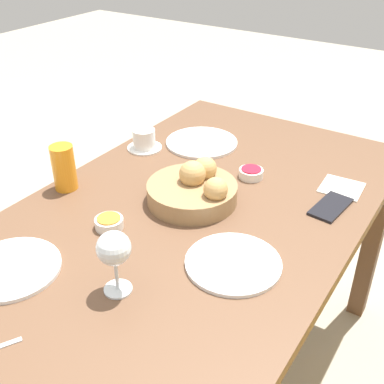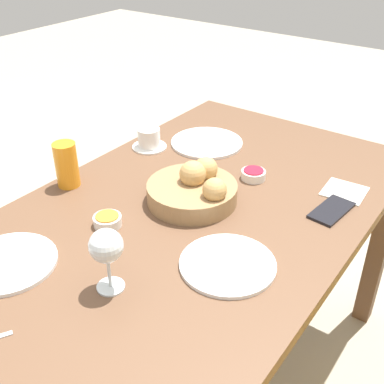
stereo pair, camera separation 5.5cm
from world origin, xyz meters
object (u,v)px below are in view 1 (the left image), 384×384
object	(u,v)px
juice_glass	(64,168)
napkin	(342,188)
plate_near_right	(11,269)
plate_far_center	(233,263)
jam_bowl_honey	(109,223)
wine_glass	(114,250)
plate_near_left	(202,142)
coffee_cup	(144,140)
bread_basket	(194,189)
jam_bowl_berry	(251,173)
cell_phone	(331,207)

from	to	relation	value
juice_glass	napkin	distance (m)	0.83
juice_glass	plate_near_right	bearing A→B (deg)	26.07
plate_far_center	jam_bowl_honey	distance (m)	0.35
plate_near_right	wine_glass	distance (m)	0.29
plate_near_left	juice_glass	bearing A→B (deg)	-20.22
juice_glass	jam_bowl_honey	world-z (taller)	juice_glass
coffee_cup	juice_glass	bearing A→B (deg)	-5.26
bread_basket	plate_near_left	bearing A→B (deg)	-151.02
coffee_cup	plate_near_left	bearing A→B (deg)	134.15
plate_far_center	napkin	distance (m)	0.50
plate_near_left	wine_glass	distance (m)	0.79
juice_glass	wine_glass	distance (m)	0.50
plate_near_right	napkin	bearing A→B (deg)	146.33
plate_near_left	napkin	world-z (taller)	plate_near_left
coffee_cup	jam_bowl_berry	world-z (taller)	coffee_cup
plate_near_right	jam_bowl_honey	size ratio (longest dim) A/B	3.07
jam_bowl_honey	coffee_cup	bearing A→B (deg)	-153.27
plate_near_right	plate_far_center	size ratio (longest dim) A/B	1.01
jam_bowl_berry	wine_glass	bearing A→B (deg)	-1.30
bread_basket	juice_glass	xyz separation A→B (m)	(0.15, -0.36, 0.03)
plate_far_center	cell_phone	xyz separation A→B (m)	(-0.37, 0.11, -0.00)
coffee_cup	jam_bowl_honey	bearing A→B (deg)	26.73
plate_near_left	jam_bowl_berry	world-z (taller)	jam_bowl_berry
jam_bowl_berry	jam_bowl_honey	distance (m)	0.49
bread_basket	jam_bowl_berry	size ratio (longest dim) A/B	3.42
plate_near_left	cell_phone	bearing A→B (deg)	73.74
napkin	wine_glass	bearing A→B (deg)	-21.19
jam_bowl_honey	plate_near_left	bearing A→B (deg)	-173.17
plate_near_left	plate_near_right	world-z (taller)	same
wine_glass	coffee_cup	distance (m)	0.72
coffee_cup	jam_bowl_honey	world-z (taller)	coffee_cup
juice_glass	jam_bowl_honey	distance (m)	0.27
napkin	bread_basket	bearing A→B (deg)	-48.03
wine_glass	plate_near_right	bearing A→B (deg)	-71.25
plate_near_right	cell_phone	size ratio (longest dim) A/B	1.48
plate_far_center	jam_bowl_berry	bearing A→B (deg)	-158.39
plate_near_right	jam_bowl_berry	world-z (taller)	jam_bowl_berry
bread_basket	jam_bowl_berry	xyz separation A→B (m)	(-0.21, 0.07, -0.02)
coffee_cup	cell_phone	world-z (taller)	coffee_cup
coffee_cup	wine_glass	bearing A→B (deg)	33.22
jam_bowl_berry	cell_phone	world-z (taller)	jam_bowl_berry
napkin	plate_far_center	bearing A→B (deg)	-11.67
jam_bowl_honey	napkin	distance (m)	0.70
plate_near_left	juice_glass	size ratio (longest dim) A/B	1.83
juice_glass	napkin	xyz separation A→B (m)	(-0.45, 0.70, -0.07)
jam_bowl_honey	napkin	world-z (taller)	jam_bowl_honey
wine_glass	jam_bowl_berry	xyz separation A→B (m)	(-0.62, 0.01, -0.10)
napkin	juice_glass	bearing A→B (deg)	-57.04
coffee_cup	napkin	xyz separation A→B (m)	(-0.11, 0.67, -0.03)
wine_glass	jam_bowl_honey	world-z (taller)	wine_glass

